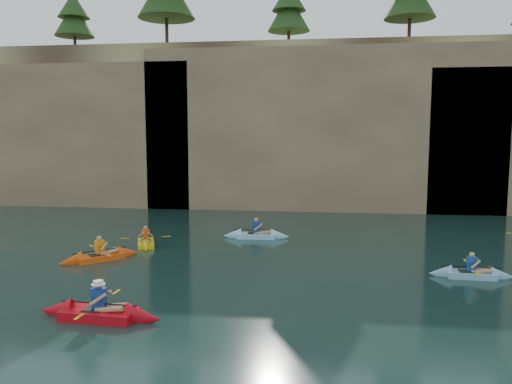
# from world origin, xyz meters

# --- Properties ---
(ground) EXTENTS (160.00, 160.00, 0.00)m
(ground) POSITION_xyz_m (0.00, 0.00, 0.00)
(ground) COLOR black
(ground) RESTS_ON ground
(cliff) EXTENTS (70.00, 16.00, 12.00)m
(cliff) POSITION_xyz_m (0.00, 30.00, 6.00)
(cliff) COLOR tan
(cliff) RESTS_ON ground
(cliff_slab_west) EXTENTS (26.00, 2.40, 10.56)m
(cliff_slab_west) POSITION_xyz_m (-20.00, 22.60, 5.28)
(cliff_slab_west) COLOR #9E7E60
(cliff_slab_west) RESTS_ON ground
(cliff_slab_center) EXTENTS (24.00, 2.40, 11.40)m
(cliff_slab_center) POSITION_xyz_m (2.00, 22.60, 5.70)
(cliff_slab_center) COLOR #9E7E60
(cliff_slab_center) RESTS_ON ground
(sea_cave_west) EXTENTS (4.50, 1.00, 4.00)m
(sea_cave_west) POSITION_xyz_m (-18.00, 21.95, 2.00)
(sea_cave_west) COLOR black
(sea_cave_west) RESTS_ON ground
(sea_cave_center) EXTENTS (3.50, 1.00, 3.20)m
(sea_cave_center) POSITION_xyz_m (-4.00, 21.95, 1.60)
(sea_cave_center) COLOR black
(sea_cave_center) RESTS_ON ground
(sea_cave_east) EXTENTS (5.00, 1.00, 4.50)m
(sea_cave_east) POSITION_xyz_m (10.00, 21.95, 2.25)
(sea_cave_east) COLOR black
(sea_cave_east) RESTS_ON ground
(main_kayaker) EXTENTS (3.82, 2.54, 1.41)m
(main_kayaker) POSITION_xyz_m (-4.17, 0.99, 0.19)
(main_kayaker) COLOR red
(main_kayaker) RESTS_ON ground
(kayaker_orange) EXTENTS (2.99, 2.94, 1.30)m
(kayaker_orange) POSITION_xyz_m (-7.07, 7.34, 0.16)
(kayaker_orange) COLOR #F8530F
(kayaker_orange) RESTS_ON ground
(kayaker_ltblue_near) EXTENTS (3.05, 2.36, 1.19)m
(kayaker_ltblue_near) POSITION_xyz_m (7.64, 6.71, 0.15)
(kayaker_ltblue_near) COLOR #7FB9D5
(kayaker_ltblue_near) RESTS_ON ground
(kayaker_yellow) EXTENTS (2.21, 2.95, 1.18)m
(kayaker_yellow) POSITION_xyz_m (-6.11, 10.24, 0.15)
(kayaker_yellow) COLOR yellow
(kayaker_yellow) RESTS_ON ground
(kayaker_ltblue_mid) EXTENTS (3.41, 2.52, 1.29)m
(kayaker_ltblue_mid) POSITION_xyz_m (-1.13, 12.59, 0.16)
(kayaker_ltblue_mid) COLOR #98E8FF
(kayaker_ltblue_mid) RESTS_ON ground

